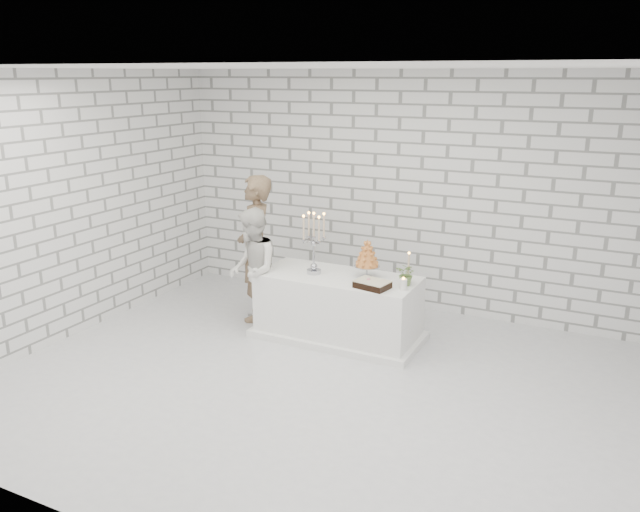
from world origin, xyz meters
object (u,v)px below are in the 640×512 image
at_px(croquembouche, 367,259).
at_px(groom, 255,249).
at_px(candelabra, 314,243).
at_px(bride, 253,270).
at_px(cake_table, 338,307).

bearing_deg(croquembouche, groom, 178.85).
bearing_deg(groom, croquembouche, 70.51).
relative_size(candelabra, croquembouche, 1.62).
height_order(bride, candelabra, bride).
height_order(candelabra, croquembouche, candelabra).
bearing_deg(cake_table, groom, 174.34).
distance_m(cake_table, groom, 1.28).
bearing_deg(bride, cake_table, 70.71).
distance_m(cake_table, candelabra, 0.79).
height_order(groom, croquembouche, groom).
height_order(cake_table, bride, bride).
height_order(cake_table, croquembouche, croquembouche).
bearing_deg(groom, bride, 7.76).
relative_size(cake_table, candelabra, 2.52).
xyz_separation_m(cake_table, groom, (-1.16, 0.12, 0.52)).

